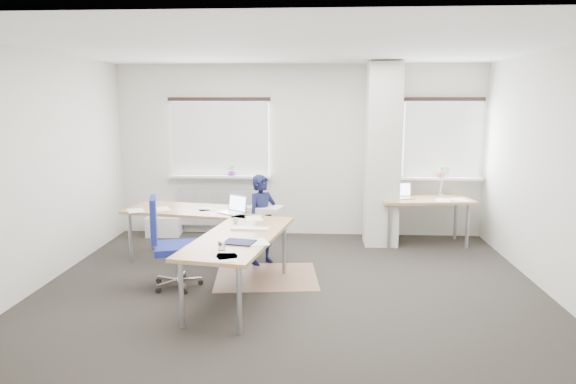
# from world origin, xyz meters

# --- Properties ---
(ground) EXTENTS (6.00, 6.00, 0.00)m
(ground) POSITION_xyz_m (0.00, 0.00, 0.00)
(ground) COLOR black
(ground) RESTS_ON ground
(room_shell) EXTENTS (6.04, 5.04, 2.82)m
(room_shell) POSITION_xyz_m (0.18, 0.45, 1.75)
(room_shell) COLOR beige
(room_shell) RESTS_ON ground
(floor_mat) EXTENTS (1.38, 1.20, 0.01)m
(floor_mat) POSITION_xyz_m (-0.32, 0.29, 0.00)
(floor_mat) COLOR #836047
(floor_mat) RESTS_ON ground
(white_crate) EXTENTS (0.58, 0.43, 0.33)m
(white_crate) POSITION_xyz_m (-2.24, 2.25, 0.16)
(white_crate) COLOR white
(white_crate) RESTS_ON ground
(desk_main) EXTENTS (2.40, 2.98, 0.96)m
(desk_main) POSITION_xyz_m (-0.89, 0.28, 0.69)
(desk_main) COLOR olive
(desk_main) RESTS_ON ground
(desk_side) EXTENTS (1.46, 0.83, 1.22)m
(desk_side) POSITION_xyz_m (1.97, 1.97, 0.69)
(desk_side) COLOR olive
(desk_side) RESTS_ON ground
(task_chair) EXTENTS (0.62, 0.61, 1.11)m
(task_chair) POSITION_xyz_m (-1.40, -0.14, 0.31)
(task_chair) COLOR navy
(task_chair) RESTS_ON ground
(person) EXTENTS (0.53, 0.53, 1.24)m
(person) POSITION_xyz_m (-0.43, 0.85, 0.62)
(person) COLOR black
(person) RESTS_ON ground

